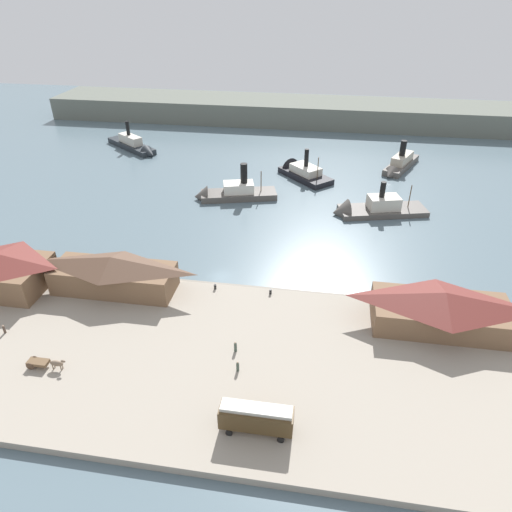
{
  "coord_description": "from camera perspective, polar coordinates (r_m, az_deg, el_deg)",
  "views": [
    {
      "loc": [
        17.79,
        -69.41,
        48.82
      ],
      "look_at": [
        5.98,
        5.36,
        2.0
      ],
      "focal_mm": 31.93,
      "sensor_mm": 36.0,
      "label": 1
    }
  ],
  "objects": [
    {
      "name": "horse_cart",
      "position": [
        72.53,
        -24.93,
        -12.03
      ],
      "size": [
        5.82,
        1.5,
        1.87
      ],
      "color": "brown",
      "rests_on": "quay_promenade"
    },
    {
      "name": "quay_promenade",
      "position": [
        69.92,
        -8.57,
        -12.32
      ],
      "size": [
        110.0,
        36.0,
        1.2
      ],
      "primitive_type": "cube",
      "color": "#9E9384",
      "rests_on": "ground"
    },
    {
      "name": "ferry_shed_customs_shed",
      "position": [
        91.59,
        -29.45,
        -1.55
      ],
      "size": [
        16.08,
        11.04,
        7.05
      ],
      "color": "brown",
      "rests_on": "quay_promenade"
    },
    {
      "name": "mooring_post_west",
      "position": [
        81.3,
        -5.14,
        -3.87
      ],
      "size": [
        0.44,
        0.44,
        0.9
      ],
      "primitive_type": "cylinder",
      "color": "black",
      "rests_on": "quay_promenade"
    },
    {
      "name": "mooring_post_center_west",
      "position": [
        79.85,
        1.82,
        -4.49
      ],
      "size": [
        0.44,
        0.44,
        0.9
      ],
      "primitive_type": "cylinder",
      "color": "black",
      "rests_on": "quay_promenade"
    },
    {
      "name": "pedestrian_by_tram",
      "position": [
        65.82,
        -2.31,
        -13.67
      ],
      "size": [
        0.42,
        0.42,
        1.7
      ],
      "color": "#3D4C42",
      "rests_on": "quay_promenade"
    },
    {
      "name": "ferry_shed_west_terminal",
      "position": [
        77.16,
        22.28,
        -6.16
      ],
      "size": [
        21.37,
        9.83,
        6.36
      ],
      "color": "brown",
      "rests_on": "quay_promenade"
    },
    {
      "name": "ferry_mid_harbor",
      "position": [
        142.14,
        17.52,
        10.89
      ],
      "size": [
        12.77,
        20.43,
        9.78
      ],
      "color": "#514C47",
      "rests_on": "ground"
    },
    {
      "name": "far_headland",
      "position": [
        185.78,
        3.37,
        17.72
      ],
      "size": [
        180.0,
        24.0,
        8.0
      ],
      "primitive_type": "cube",
      "color": "#60665B",
      "rests_on": "ground"
    },
    {
      "name": "ferry_approaching_east",
      "position": [
        117.45,
        -3.4,
        7.91
      ],
      "size": [
        21.68,
        10.91,
        11.04
      ],
      "color": "#514C47",
      "rests_on": "ground"
    },
    {
      "name": "pedestrian_near_cart",
      "position": [
        81.69,
        -29.02,
        -8.04
      ],
      "size": [
        0.38,
        0.38,
        1.52
      ],
      "color": "#4C3D33",
      "rests_on": "quay_promenade"
    },
    {
      "name": "seawall_edge",
      "position": [
        83.56,
        -5.03,
        -3.73
      ],
      "size": [
        110.0,
        0.8,
        1.0
      ],
      "primitive_type": "cube",
      "color": "gray",
      "rests_on": "ground"
    },
    {
      "name": "ferry_outer_harbor",
      "position": [
        132.08,
        5.52,
        10.51
      ],
      "size": [
        17.11,
        17.41,
        10.81
      ],
      "color": "black",
      "rests_on": "ground"
    },
    {
      "name": "ferry_shed_east_terminal",
      "position": [
        83.11,
        -17.44,
        -2.07
      ],
      "size": [
        21.65,
        7.81,
        6.67
      ],
      "color": "brown",
      "rests_on": "quay_promenade"
    },
    {
      "name": "pedestrian_walking_west",
      "position": [
        68.66,
        -2.59,
        -11.3
      ],
      "size": [
        0.43,
        0.43,
        1.76
      ],
      "color": "#3D4C42",
      "rests_on": "quay_promenade"
    },
    {
      "name": "ferry_moored_east",
      "position": [
        157.45,
        -14.9,
        13.19
      ],
      "size": [
        22.03,
        18.25,
        10.22
      ],
      "color": "#23282D",
      "rests_on": "ground"
    },
    {
      "name": "ground_plane",
      "position": [
        86.7,
        -4.47,
        -2.64
      ],
      "size": [
        320.0,
        320.0,
        0.0
      ],
      "primitive_type": "plane",
      "color": "slate"
    },
    {
      "name": "ferry_departing_north",
      "position": [
        112.47,
        13.95,
        5.72
      ],
      "size": [
        23.44,
        12.03,
        10.54
      ],
      "color": "#514C47",
      "rests_on": "ground"
    },
    {
      "name": "street_tram",
      "position": [
        58.0,
        0.04,
        -19.5
      ],
      "size": [
        8.97,
        2.83,
        4.07
      ],
      "color": "#4C381E",
      "rests_on": "quay_promenade"
    }
  ]
}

